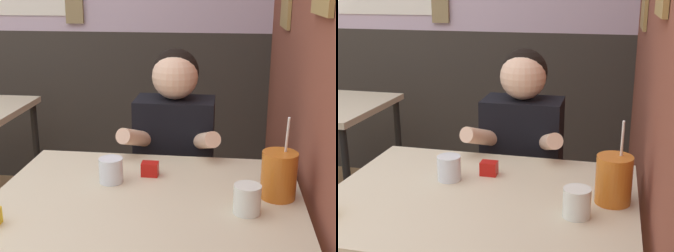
% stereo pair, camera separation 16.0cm
% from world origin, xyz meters
% --- Properties ---
extents(main_table, '(1.01, 0.78, 0.74)m').
position_xyz_m(main_table, '(0.83, 0.42, 0.68)').
color(main_table, beige).
rests_on(main_table, ground_plane).
extents(person_seated, '(0.42, 0.40, 1.15)m').
position_xyz_m(person_seated, '(0.86, 0.99, 0.60)').
color(person_seated, black).
rests_on(person_seated, ground_plane).
extents(cocktail_pitcher, '(0.11, 0.11, 0.27)m').
position_xyz_m(cocktail_pitcher, '(1.25, 0.47, 0.82)').
color(cocktail_pitcher, '#C6661E').
rests_on(cocktail_pitcher, main_table).
extents(glass_near_pitcher, '(0.08, 0.08, 0.09)m').
position_xyz_m(glass_near_pitcher, '(0.69, 0.52, 0.79)').
color(glass_near_pitcher, silver).
rests_on(glass_near_pitcher, main_table).
extents(glass_center, '(0.08, 0.08, 0.09)m').
position_xyz_m(glass_center, '(1.15, 0.35, 0.79)').
color(glass_center, silver).
rests_on(glass_center, main_table).
extents(condiment_ketchup, '(0.06, 0.04, 0.05)m').
position_xyz_m(condiment_ketchup, '(0.81, 0.60, 0.77)').
color(condiment_ketchup, '#B7140F').
rests_on(condiment_ketchup, main_table).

